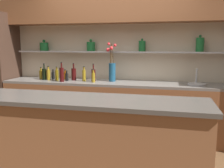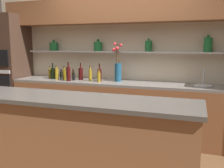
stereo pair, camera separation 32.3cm
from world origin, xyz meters
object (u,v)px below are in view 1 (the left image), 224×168
object	(u,v)px
bottle_wine_0	(74,74)
bottle_sauce_7	(67,77)
flower_vase	(112,68)
bottle_sauce_5	(65,75)
bottle_oil_9	(41,74)
bottle_oil_1	(48,74)
bottle_wine_8	(62,74)
bottle_oil_11	(57,75)
bottle_sauce_4	(53,75)
bottle_wine_3	(44,74)
sink_fixture	(197,83)
bottle_wine_6	(93,75)
bottle_oil_10	(84,75)
bottle_oil_2	(93,77)

from	to	relation	value
bottle_wine_0	bottle_sauce_7	xyz separation A→B (m)	(-0.09, -0.10, -0.04)
flower_vase	bottle_sauce_5	distance (m)	0.87
bottle_oil_9	bottle_oil_1	bearing A→B (deg)	-20.73
bottle_sauce_7	bottle_wine_8	distance (m)	0.12
flower_vase	bottle_sauce_5	size ratio (longest dim) A/B	3.68
bottle_oil_11	bottle_sauce_4	bearing A→B (deg)	138.72
flower_vase	bottle_wine_3	size ratio (longest dim) A/B	2.26
sink_fixture	bottle_sauce_4	xyz separation A→B (m)	(-2.43, 0.04, 0.05)
bottle_wine_6	bottle_oil_10	bearing A→B (deg)	-165.73
bottle_sauce_5	bottle_oil_1	bearing A→B (deg)	-151.66
bottle_oil_1	bottle_sauce_4	world-z (taller)	bottle_oil_1
bottle_wine_6	bottle_sauce_7	bearing A→B (deg)	-171.69
bottle_sauce_5	bottle_oil_11	bearing A→B (deg)	-116.69
bottle_oil_2	bottle_sauce_5	xyz separation A→B (m)	(-0.59, 0.22, -0.01)
bottle_oil_1	bottle_oil_9	world-z (taller)	bottle_oil_1
bottle_oil_1	bottle_oil_11	size ratio (longest dim) A/B	1.02
bottle_oil_2	bottle_oil_11	bearing A→B (deg)	175.15
bottle_wine_3	bottle_oil_9	xyz separation A→B (m)	(-0.09, 0.06, -0.02)
bottle_sauce_4	bottle_oil_11	size ratio (longest dim) A/B	0.74
sink_fixture	bottle_sauce_5	bearing A→B (deg)	177.34
flower_vase	bottle_oil_2	bearing A→B (deg)	-145.98
bottle_oil_2	bottle_sauce_7	size ratio (longest dim) A/B	1.24
bottle_oil_2	bottle_sauce_4	bearing A→B (deg)	168.25
sink_fixture	bottle_sauce_7	world-z (taller)	sink_fixture
bottle_oil_2	bottle_sauce_5	world-z (taller)	bottle_oil_2
bottle_sauce_5	flower_vase	bearing A→B (deg)	-2.80
flower_vase	bottle_oil_2	xyz separation A→B (m)	(-0.27, -0.18, -0.14)
bottle_sauce_4	bottle_oil_10	world-z (taller)	bottle_oil_10
bottle_wine_8	bottle_oil_9	xyz separation A→B (m)	(-0.49, 0.20, -0.04)
bottle_oil_1	bottle_sauce_4	size ratio (longest dim) A/B	1.37
flower_vase	bottle_oil_10	distance (m)	0.49
bottle_sauce_7	bottle_oil_11	world-z (taller)	bottle_oil_11
bottle_oil_2	bottle_wine_3	bearing A→B (deg)	174.21
bottle_oil_10	bottle_sauce_7	bearing A→B (deg)	-174.82
bottle_oil_2	bottle_oil_1	bearing A→B (deg)	174.17
bottle_oil_2	bottle_sauce_5	bearing A→B (deg)	159.17
bottle_wine_6	bottle_wine_8	size ratio (longest dim) A/B	0.91
sink_fixture	bottle_oil_1	distance (m)	2.47
bottle_oil_10	bottle_wine_0	bearing A→B (deg)	161.21
flower_vase	bottle_oil_9	size ratio (longest dim) A/B	2.98
sink_fixture	bottle_wine_6	world-z (taller)	bottle_wine_6
bottle_wine_8	bottle_oil_10	distance (m)	0.37
bottle_oil_9	bottle_oil_10	distance (m)	0.84
bottle_oil_2	bottle_wine_6	xyz separation A→B (m)	(-0.04, 0.12, 0.02)
bottle_oil_2	bottle_wine_6	size ratio (longest dim) A/B	0.74
bottle_sauce_4	bottle_wine_8	distance (m)	0.34
flower_vase	sink_fixture	size ratio (longest dim) A/B	2.38
sink_fixture	bottle_oil_1	xyz separation A→B (m)	(-2.47, -0.03, 0.07)
bottle_wine_8	bottle_oil_9	distance (m)	0.53
bottle_wine_3	bottle_wine_6	bearing A→B (deg)	1.84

